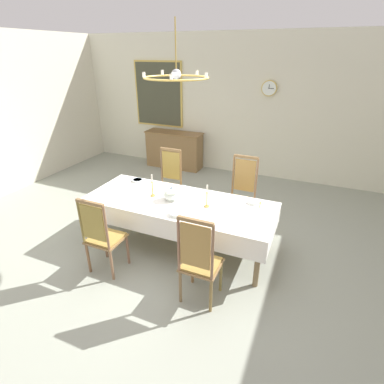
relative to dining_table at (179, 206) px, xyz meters
The scene contains 21 objects.
ground 0.73m from the dining_table, 90.00° to the right, with size 8.20×7.07×0.04m, color #979D8E.
back_wall 3.52m from the dining_table, 90.00° to the left, with size 8.20×0.08×3.13m, color silver.
dining_table is the anchor object (origin of this frame).
tablecloth 0.00m from the dining_table, 90.00° to the right, with size 2.76×1.07×0.31m.
chair_south_a 1.15m from the dining_table, 125.25° to the right, with size 0.44×0.42×1.12m.
chair_north_a 1.15m from the dining_table, 125.16° to the left, with size 0.44×0.42×1.17m.
chair_south_b 1.17m from the dining_table, 53.36° to the right, with size 0.44×0.42×1.19m.
chair_north_b 1.17m from the dining_table, 53.41° to the left, with size 0.44×0.42×1.22m.
soup_tureen 0.21m from the dining_table, behind, with size 0.24×0.24×0.20m.
candlestick_west 0.48m from the dining_table, behind, with size 0.07×0.07×0.34m.
candlestick_east 0.48m from the dining_table, ahead, with size 0.07×0.07×0.33m.
bowl_near_left 1.07m from the dining_table, 19.41° to the left, with size 0.14×0.14×0.04m.
bowl_near_right 0.42m from the dining_table, 108.34° to the left, with size 0.19×0.19×0.04m.
bowl_far_left 0.42m from the dining_table, 68.76° to the right, with size 0.20×0.20×0.04m.
bowl_far_right 1.02m from the dining_table, 157.89° to the left, with size 0.17×0.17×0.04m.
spoon_primary 1.17m from the dining_table, 19.02° to the left, with size 0.04×0.18×0.01m.
spoon_secondary 0.49m from the dining_table, 121.38° to the left, with size 0.03×0.18×0.01m.
sideboard 3.49m from the dining_table, 117.50° to the left, with size 1.44×0.48×0.90m.
mounted_clock 3.63m from the dining_table, 80.35° to the left, with size 0.33×0.06×0.33m.
framed_painting 4.11m from the dining_table, 122.56° to the left, with size 1.29×0.05×1.56m.
chandelier 1.76m from the dining_table, 90.80° to the left, with size 0.80×0.80×0.66m.
Camera 1 is at (1.69, -3.30, 2.73)m, focal length 27.95 mm.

